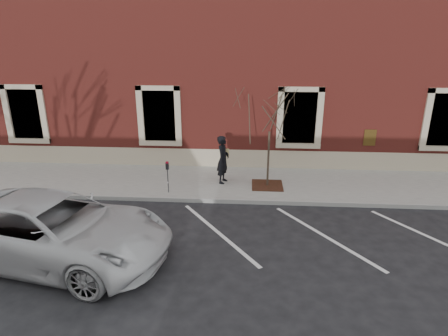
# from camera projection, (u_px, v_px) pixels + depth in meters

# --- Properties ---
(ground) EXTENTS (120.00, 120.00, 0.00)m
(ground) POSITION_uv_depth(u_px,v_px,m) (223.00, 202.00, 13.46)
(ground) COLOR #28282B
(ground) RESTS_ON ground
(sidewalk_near) EXTENTS (40.00, 3.50, 0.15)m
(sidewalk_near) POSITION_uv_depth(u_px,v_px,m) (226.00, 183.00, 15.09)
(sidewalk_near) COLOR #B2B0A7
(sidewalk_near) RESTS_ON ground
(curb_near) EXTENTS (40.00, 0.12, 0.15)m
(curb_near) POSITION_uv_depth(u_px,v_px,m) (223.00, 201.00, 13.39)
(curb_near) COLOR #9E9E99
(curb_near) RESTS_ON ground
(parking_stripes) EXTENTS (28.00, 4.40, 0.01)m
(parking_stripes) POSITION_uv_depth(u_px,v_px,m) (218.00, 232.00, 11.39)
(parking_stripes) COLOR silver
(parking_stripes) RESTS_ON ground
(building_civic) EXTENTS (40.00, 8.62, 8.00)m
(building_civic) POSITION_uv_depth(u_px,v_px,m) (233.00, 70.00, 19.43)
(building_civic) COLOR maroon
(building_civic) RESTS_ON ground
(man) EXTENTS (0.60, 0.78, 1.90)m
(man) POSITION_uv_depth(u_px,v_px,m) (223.00, 160.00, 14.62)
(man) COLOR black
(man) RESTS_ON sidewalk_near
(parking_meter) EXTENTS (0.11, 0.08, 1.20)m
(parking_meter) POSITION_uv_depth(u_px,v_px,m) (167.00, 171.00, 13.67)
(parking_meter) COLOR #595B60
(parking_meter) RESTS_ON sidewalk_near
(tree_grate) EXTENTS (1.19, 1.19, 0.03)m
(tree_grate) POSITION_uv_depth(u_px,v_px,m) (267.00, 185.00, 14.58)
(tree_grate) COLOR #421D15
(tree_grate) RESTS_ON sidewalk_near
(sapling) EXTENTS (2.36, 2.36, 3.93)m
(sapling) POSITION_uv_depth(u_px,v_px,m) (270.00, 116.00, 13.67)
(sapling) COLOR #463B2A
(sapling) RESTS_ON sidewalk_near
(white_truck) EXTENTS (6.66, 3.97, 1.73)m
(white_truck) POSITION_uv_depth(u_px,v_px,m) (54.00, 229.00, 9.79)
(white_truck) COLOR #BBBEC0
(white_truck) RESTS_ON ground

